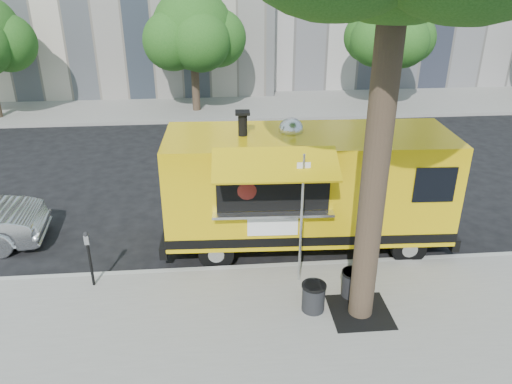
% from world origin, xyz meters
% --- Properties ---
extents(ground, '(120.00, 120.00, 0.00)m').
position_xyz_m(ground, '(0.00, 0.00, 0.00)').
color(ground, black).
rests_on(ground, ground).
extents(sidewalk, '(60.00, 6.00, 0.15)m').
position_xyz_m(sidewalk, '(0.00, -4.00, 0.07)').
color(sidewalk, gray).
rests_on(sidewalk, ground).
extents(curb, '(60.00, 0.14, 0.16)m').
position_xyz_m(curb, '(0.00, -0.93, 0.07)').
color(curb, '#999993').
rests_on(curb, ground).
extents(far_sidewalk, '(60.00, 5.00, 0.15)m').
position_xyz_m(far_sidewalk, '(0.00, 13.50, 0.07)').
color(far_sidewalk, gray).
rests_on(far_sidewalk, ground).
extents(tree_well, '(1.20, 1.20, 0.02)m').
position_xyz_m(tree_well, '(2.60, -2.80, 0.15)').
color(tree_well, black).
rests_on(tree_well, sidewalk).
extents(far_tree_b, '(3.60, 3.60, 5.50)m').
position_xyz_m(far_tree_b, '(-1.00, 12.70, 3.83)').
color(far_tree_b, '#33261C').
rests_on(far_tree_b, far_sidewalk).
extents(far_tree_c, '(3.24, 3.24, 5.21)m').
position_xyz_m(far_tree_c, '(8.00, 12.40, 3.72)').
color(far_tree_c, '#33261C').
rests_on(far_tree_c, far_sidewalk).
extents(sign_post, '(0.28, 0.06, 3.00)m').
position_xyz_m(sign_post, '(1.55, -1.55, 1.85)').
color(sign_post, silver).
rests_on(sign_post, sidewalk).
extents(parking_meter, '(0.11, 0.11, 1.33)m').
position_xyz_m(parking_meter, '(-3.00, -1.35, 0.98)').
color(parking_meter, black).
rests_on(parking_meter, sidewalk).
extents(food_truck, '(7.20, 3.43, 3.52)m').
position_xyz_m(food_truck, '(1.97, 0.17, 1.66)').
color(food_truck, '#E2B80B').
rests_on(food_truck, ground).
extents(trash_bin_left, '(0.49, 0.49, 0.59)m').
position_xyz_m(trash_bin_left, '(2.58, -2.22, 0.47)').
color(trash_bin_left, black).
rests_on(trash_bin_left, sidewalk).
extents(trash_bin_right, '(0.51, 0.51, 0.61)m').
position_xyz_m(trash_bin_right, '(1.66, -2.63, 0.47)').
color(trash_bin_right, black).
rests_on(trash_bin_right, sidewalk).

